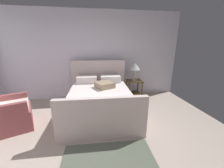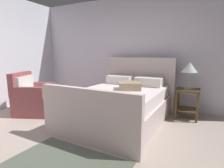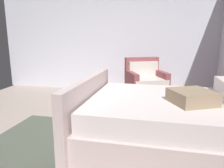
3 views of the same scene
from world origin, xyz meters
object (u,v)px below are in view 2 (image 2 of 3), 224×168
at_px(bed, 121,103).
at_px(armchair, 33,98).
at_px(nightstand_right, 187,99).
at_px(table_lamp_right, 190,68).

relative_size(bed, armchair, 2.35).
xyz_separation_m(bed, nightstand_right, (1.13, 0.73, 0.05)).
height_order(nightstand_right, table_lamp_right, table_lamp_right).
relative_size(table_lamp_right, armchair, 0.56).
height_order(bed, nightstand_right, bed).
height_order(nightstand_right, armchair, armchair).
height_order(bed, armchair, bed).
bearing_deg(bed, armchair, -167.07).
distance_m(nightstand_right, table_lamp_right, 0.62).
distance_m(bed, nightstand_right, 1.35).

